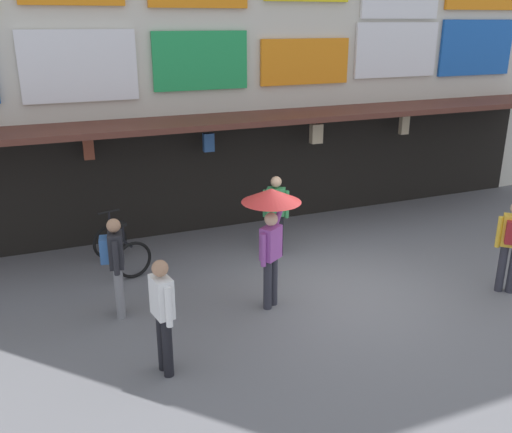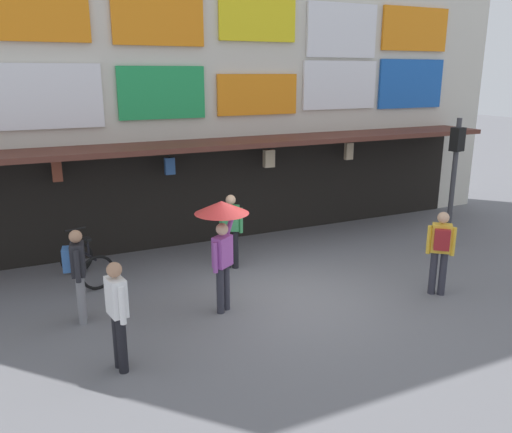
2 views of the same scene
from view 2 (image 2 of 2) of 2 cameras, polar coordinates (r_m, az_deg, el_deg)
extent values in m
plane|color=slate|center=(10.17, 3.48, -8.95)|extent=(80.00, 80.00, 0.00)
cube|color=beige|center=(13.47, -5.92, 14.57)|extent=(18.00, 1.20, 8.00)
cube|color=#592D23|center=(12.36, -3.71, 8.02)|extent=(15.30, 1.40, 0.12)
cube|color=orange|center=(12.14, -22.79, 20.40)|extent=(1.94, 0.08, 1.28)
cube|color=orange|center=(12.54, -10.72, 20.66)|extent=(2.09, 0.08, 1.14)
cube|color=yellow|center=(13.39, 0.20, 20.90)|extent=(2.04, 0.08, 1.00)
cube|color=white|center=(14.60, 9.51, 19.61)|extent=(2.13, 0.08, 1.36)
cube|color=orange|center=(16.11, 17.19, 19.16)|extent=(2.28, 0.08, 1.17)
cube|color=white|center=(12.09, -21.91, 12.21)|extent=(2.22, 0.08, 1.36)
cube|color=green|center=(12.49, -10.34, 13.29)|extent=(2.05, 0.08, 1.20)
cube|color=orange|center=(13.35, 0.20, 13.32)|extent=(2.18, 0.08, 1.00)
cube|color=white|center=(14.56, 9.25, 14.13)|extent=(2.29, 0.08, 1.27)
cube|color=blue|center=(16.07, 16.75, 13.85)|extent=(2.26, 0.08, 1.37)
cylinder|color=black|center=(11.88, -21.27, 6.03)|extent=(0.02, 0.02, 0.15)
cube|color=brown|center=(11.92, -21.13, 4.66)|extent=(0.20, 0.12, 0.43)
cylinder|color=black|center=(12.16, -9.58, 6.92)|extent=(0.02, 0.02, 0.21)
cube|color=#2D5693|center=(12.21, -9.52, 5.52)|extent=(0.23, 0.14, 0.39)
cylinder|color=black|center=(12.92, 1.44, 7.74)|extent=(0.02, 0.02, 0.16)
cube|color=tan|center=(12.97, 1.43, 6.43)|extent=(0.27, 0.16, 0.44)
cylinder|color=black|center=(14.29, 10.27, 8.29)|extent=(0.02, 0.02, 0.15)
cube|color=tan|center=(14.33, 10.21, 7.11)|extent=(0.22, 0.13, 0.45)
cube|color=black|center=(13.22, -4.70, 2.55)|extent=(15.30, 0.04, 2.50)
cylinder|color=#38383D|center=(13.43, 20.91, 3.30)|extent=(0.12, 0.12, 3.20)
cube|color=black|center=(13.25, 21.37, 7.94)|extent=(0.31, 0.28, 0.56)
sphere|color=black|center=(13.31, 20.97, 8.58)|extent=(0.15, 0.15, 0.15)
sphere|color=#19DB3D|center=(13.34, 20.86, 7.47)|extent=(0.15, 0.15, 0.15)
torus|color=black|center=(11.84, -19.19, -4.35)|extent=(0.71, 0.24, 0.72)
torus|color=black|center=(10.87, -17.09, -5.94)|extent=(0.71, 0.24, 0.72)
cylinder|color=black|center=(11.27, -18.29, -3.92)|extent=(0.30, 0.97, 0.05)
cylinder|color=black|center=(11.07, -18.04, -3.32)|extent=(0.04, 0.04, 0.35)
cube|color=black|center=(11.01, -18.12, -2.38)|extent=(0.15, 0.22, 0.06)
cylinder|color=black|center=(11.64, -19.22, -2.51)|extent=(0.04, 0.04, 0.50)
cylinder|color=black|center=(11.56, -19.33, -1.33)|extent=(0.43, 0.15, 0.04)
cylinder|color=#2D2D38|center=(10.75, 18.96, -5.89)|extent=(0.14, 0.14, 0.88)
cylinder|color=#2D2D38|center=(10.77, 19.92, -5.95)|extent=(0.14, 0.14, 0.88)
cube|color=gold|center=(10.53, 19.79, -2.26)|extent=(0.42, 0.40, 0.56)
sphere|color=tan|center=(10.42, 20.00, -0.12)|extent=(0.22, 0.22, 0.22)
cylinder|color=gold|center=(10.53, 18.58, -2.44)|extent=(0.09, 0.09, 0.56)
cylinder|color=gold|center=(10.56, 20.96, -2.61)|extent=(0.09, 0.09, 0.56)
cube|color=maroon|center=(10.37, 19.85, -2.42)|extent=(0.32, 0.30, 0.40)
cylinder|color=gray|center=(9.65, -18.69, -8.34)|extent=(0.14, 0.14, 0.88)
cylinder|color=gray|center=(9.49, -18.74, -8.77)|extent=(0.14, 0.14, 0.88)
cube|color=#232328|center=(9.31, -19.10, -4.50)|extent=(0.28, 0.39, 0.56)
sphere|color=#A87A5B|center=(9.18, -19.32, -2.10)|extent=(0.22, 0.22, 0.22)
cylinder|color=#232328|center=(9.53, -18.99, -4.34)|extent=(0.09, 0.09, 0.56)
cylinder|color=#232328|center=(9.12, -19.15, -5.26)|extent=(0.09, 0.09, 0.56)
cube|color=#2D5693|center=(9.32, -20.09, -4.45)|extent=(0.21, 0.30, 0.40)
cylinder|color=#2D2D38|center=(9.41, -3.97, -8.14)|extent=(0.14, 0.14, 0.88)
cylinder|color=#2D2D38|center=(9.54, -3.34, -7.78)|extent=(0.14, 0.14, 0.88)
cube|color=#9E4CA8|center=(9.21, -3.73, -3.85)|extent=(0.42, 0.38, 0.56)
sphere|color=beige|center=(9.09, -3.77, -1.41)|extent=(0.22, 0.22, 0.22)
cylinder|color=#9E4CA8|center=(9.06, -4.52, -4.54)|extent=(0.09, 0.09, 0.56)
cylinder|color=#9E4CA8|center=(9.26, -2.98, -1.13)|extent=(0.23, 0.09, 0.48)
cylinder|color=#4C3823|center=(9.23, -2.99, -0.51)|extent=(0.02, 0.02, 0.55)
cone|color=red|center=(8.98, -3.82, 1.03)|extent=(0.96, 0.96, 0.22)
cylinder|color=black|center=(8.05, -15.03, -13.02)|extent=(0.14, 0.14, 0.88)
cylinder|color=black|center=(7.90, -14.57, -13.57)|extent=(0.14, 0.14, 0.88)
cube|color=white|center=(7.66, -15.17, -8.55)|extent=(0.28, 0.39, 0.56)
sphere|color=#A87A5B|center=(7.50, -15.39, -5.69)|extent=(0.22, 0.22, 0.22)
cylinder|color=white|center=(7.87, -15.70, -8.32)|extent=(0.09, 0.09, 0.56)
cylinder|color=white|center=(7.49, -14.57, -9.50)|extent=(0.09, 0.09, 0.56)
cylinder|color=black|center=(11.49, -2.30, -3.64)|extent=(0.14, 0.14, 0.88)
cylinder|color=black|center=(11.52, -3.19, -3.60)|extent=(0.14, 0.14, 0.88)
cube|color=#388E51|center=(11.29, -2.79, -0.17)|extent=(0.42, 0.37, 0.56)
sphere|color=tan|center=(11.18, -2.82, 1.86)|extent=(0.22, 0.22, 0.22)
cylinder|color=#388E51|center=(11.27, -1.68, -0.44)|extent=(0.09, 0.09, 0.56)
cylinder|color=#388E51|center=(11.33, -3.89, -0.38)|extent=(0.09, 0.09, 0.56)
camera|label=1|loc=(0.64, -63.21, 41.91)|focal=38.86mm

